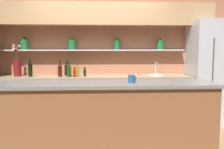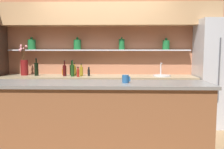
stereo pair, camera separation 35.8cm
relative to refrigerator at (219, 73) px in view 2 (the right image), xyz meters
The scene contains 17 objects.
ground_plane 2.68m from the refrigerator, 151.21° to the right, with size 12.00×12.00×0.00m, color olive.
back_wall_unit 2.28m from the refrigerator, behind, with size 5.20×0.44×2.60m.
back_counter_unit 2.34m from the refrigerator, behind, with size 3.68×0.62×0.92m.
island_counter 2.74m from the refrigerator, 144.16° to the right, with size 2.95×0.61×1.02m.
refrigerator is the anchor object (origin of this frame).
flower_vase 3.72m from the refrigerator, behind, with size 0.16×0.17×0.60m.
sink_fixture 1.06m from the refrigerator, behind, with size 0.33×0.33×0.25m.
bottle_oil_0 2.59m from the refrigerator, behind, with size 0.07×0.07×0.23m.
bottle_sauce_1 2.45m from the refrigerator, behind, with size 0.05×0.05×0.17m.
bottle_sauce_2 2.98m from the refrigerator, behind, with size 0.05×0.05×0.16m.
bottle_sauce_3 2.63m from the refrigerator, behind, with size 0.05×0.05×0.19m.
bottle_wine_4 3.46m from the refrigerator, behind, with size 0.08×0.08×0.34m.
bottle_wine_5 2.91m from the refrigerator, behind, with size 0.07×0.07×0.30m.
bottle_oil_6 2.74m from the refrigerator, behind, with size 0.06×0.06×0.24m.
bottle_wine_7 2.81m from the refrigerator, behind, with size 0.08×0.08×0.29m.
bottle_wine_8 2.74m from the refrigerator, behind, with size 0.07×0.07×0.31m.
coffee_mug 2.39m from the refrigerator, 138.18° to the right, with size 0.10×0.08×0.10m.
Camera 2 is at (0.33, -3.48, 1.46)m, focal length 40.00 mm.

